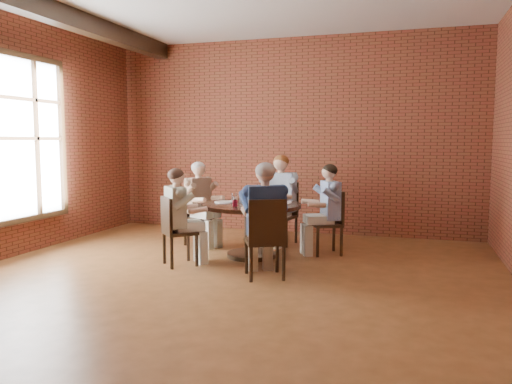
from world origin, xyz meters
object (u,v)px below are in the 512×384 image
(chair_b, at_px, (282,210))
(diner_b, at_px, (280,200))
(chair_d, at_px, (174,228))
(diner_d, at_px, (180,217))
(chair_a, at_px, (332,220))
(diner_e, at_px, (265,220))
(chair_c, at_px, (197,213))
(diner_a, at_px, (326,210))
(diner_c, at_px, (200,204))
(dining_table, at_px, (251,219))
(smartphone, at_px, (280,207))
(chair_e, at_px, (266,236))

(chair_b, distance_m, diner_b, 0.20)
(chair_d, bearing_deg, diner_d, -90.00)
(chair_a, relative_size, diner_e, 0.67)
(chair_c, distance_m, chair_d, 1.33)
(chair_a, bearing_deg, diner_e, -47.68)
(diner_a, height_order, diner_b, diner_b)
(chair_c, bearing_deg, diner_d, -139.13)
(chair_a, xyz_separation_m, diner_d, (-1.78, -1.23, 0.13))
(diner_c, bearing_deg, dining_table, -90.00)
(diner_c, bearing_deg, diner_e, -107.99)
(diner_c, bearing_deg, diner_a, -63.72)
(diner_a, bearing_deg, diner_c, -117.04)
(smartphone, bearing_deg, diner_d, -145.95)
(chair_e, height_order, diner_e, diner_e)
(dining_table, distance_m, diner_b, 0.99)
(chair_d, bearing_deg, chair_b, -71.88)
(dining_table, bearing_deg, diner_c, 153.13)
(dining_table, height_order, diner_a, diner_a)
(diner_e, height_order, smartphone, diner_e)
(chair_b, xyz_separation_m, smartphone, (0.32, -1.35, 0.23))
(diner_d, distance_m, chair_e, 1.30)
(dining_table, height_order, diner_d, diner_d)
(chair_a, height_order, diner_a, diner_a)
(dining_table, relative_size, chair_c, 1.51)
(chair_b, height_order, diner_e, diner_e)
(chair_b, bearing_deg, diner_b, -90.00)
(chair_d, height_order, diner_d, diner_d)
(chair_a, relative_size, diner_a, 0.71)
(chair_d, height_order, chair_e, chair_e)
(diner_d, bearing_deg, chair_e, -147.78)
(diner_b, relative_size, chair_e, 1.46)
(diner_b, height_order, diner_c, diner_b)
(chair_a, height_order, diner_c, diner_c)
(chair_d, xyz_separation_m, diner_e, (1.27, -0.18, 0.19))
(chair_a, xyz_separation_m, chair_d, (-1.84, -1.28, -0.01))
(diner_c, xyz_separation_m, smartphone, (1.47, -0.80, 0.11))
(diner_d, xyz_separation_m, smartphone, (1.23, 0.42, 0.12))
(chair_c, xyz_separation_m, diner_d, (0.31, -1.25, 0.13))
(dining_table, bearing_deg, smartphone, -31.42)
(diner_a, distance_m, chair_d, 2.17)
(diner_b, bearing_deg, chair_e, -70.76)
(diner_c, relative_size, chair_d, 1.44)
(diner_c, xyz_separation_m, chair_e, (1.50, -1.53, -0.13))
(dining_table, bearing_deg, chair_e, -63.73)
(chair_a, distance_m, diner_d, 2.17)
(diner_e, bearing_deg, diner_b, -106.95)
(chair_a, relative_size, diner_b, 0.65)
(chair_b, xyz_separation_m, chair_e, (0.34, -2.08, -0.01))
(dining_table, height_order, chair_a, chair_a)
(chair_c, height_order, diner_c, diner_c)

